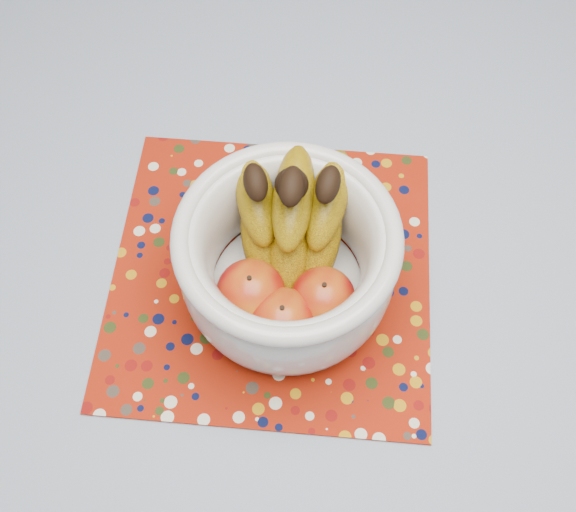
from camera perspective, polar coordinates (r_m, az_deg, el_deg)
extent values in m
plane|color=#2D2826|center=(1.53, 3.74, -13.64)|extent=(4.00, 4.00, 0.00)
cube|color=brown|center=(0.85, 6.56, -1.06)|extent=(1.20, 1.20, 0.04)
cylinder|color=brown|center=(1.54, -13.14, 12.81)|extent=(0.06, 0.06, 0.71)
cube|color=slate|center=(0.83, 6.73, -0.27)|extent=(1.32, 1.32, 0.01)
cube|color=maroon|center=(0.81, -1.41, -1.43)|extent=(0.40, 0.40, 0.00)
cylinder|color=silver|center=(0.79, -0.06, -2.97)|extent=(0.12, 0.12, 0.01)
cylinder|color=silver|center=(0.78, -0.06, -2.59)|extent=(0.17, 0.17, 0.01)
torus|color=silver|center=(0.67, -0.07, 1.63)|extent=(0.24, 0.24, 0.02)
ellipsoid|color=#760407|center=(0.73, -3.16, -3.09)|extent=(0.08, 0.08, 0.07)
ellipsoid|color=#760407|center=(0.73, 2.97, -3.59)|extent=(0.07, 0.07, 0.06)
ellipsoid|color=#760407|center=(0.72, -0.48, -5.51)|extent=(0.07, 0.07, 0.07)
sphere|color=black|center=(0.68, 0.31, 6.07)|extent=(0.03, 0.03, 0.03)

